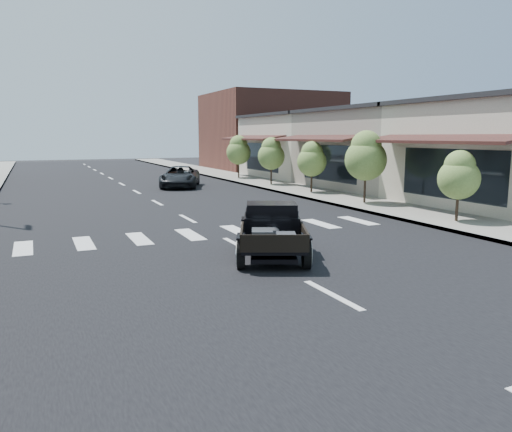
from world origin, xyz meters
name	(u,v)px	position (x,y,z in m)	size (l,w,h in m)	color
ground	(267,261)	(0.00, 0.00, 0.00)	(120.00, 120.00, 0.00)	black
road	(144,196)	(0.00, 15.00, 0.01)	(14.00, 80.00, 0.02)	black
road_markings	(168,209)	(0.00, 10.00, 0.00)	(12.00, 60.00, 0.06)	silver
sidewalk_right	(288,188)	(8.50, 15.00, 0.07)	(3.00, 80.00, 0.15)	#99968B
storefront_mid	(400,150)	(15.00, 13.00, 2.25)	(10.00, 9.00, 4.50)	#A29788
storefront_far	(321,147)	(15.00, 22.00, 2.25)	(10.00, 9.00, 4.50)	beige
far_building_right	(270,132)	(15.50, 32.00, 3.50)	(11.00, 10.00, 7.00)	brown
small_tree_a	(458,187)	(8.30, 1.94, 1.34)	(1.43, 1.43, 2.38)	olive
small_tree_b	(365,168)	(8.30, 7.31, 1.69)	(1.85, 1.85, 3.08)	olive
small_tree_c	(312,168)	(8.30, 12.00, 1.44)	(1.55, 1.55, 2.59)	olive
small_tree_d	(271,162)	(8.30, 16.93, 1.54)	(1.66, 1.66, 2.77)	olive
small_tree_e	(239,157)	(8.30, 22.29, 1.60)	(1.74, 1.74, 2.90)	olive
hotrod_pickup	(272,229)	(0.39, 0.55, 0.70)	(1.88, 4.02, 1.39)	black
second_car	(180,177)	(2.96, 18.64, 0.64)	(2.11, 4.58, 1.27)	black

